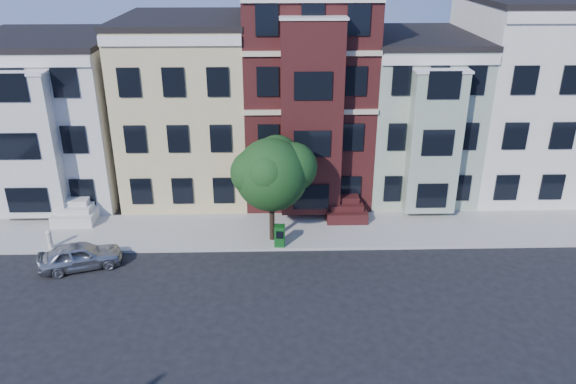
{
  "coord_description": "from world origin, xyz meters",
  "views": [
    {
      "loc": [
        -1.96,
        -18.3,
        14.0
      ],
      "look_at": [
        -1.37,
        3.78,
        4.2
      ],
      "focal_mm": 35.0,
      "sensor_mm": 36.0,
      "label": 1
    }
  ],
  "objects_px": {
    "parked_car": "(80,256)",
    "street_tree": "(271,179)",
    "fire_hydrant": "(50,241)",
    "newspaper_box": "(280,236)"
  },
  "relations": [
    {
      "from": "parked_car",
      "to": "street_tree",
      "type": "bearing_deg",
      "value": -92.85
    },
    {
      "from": "street_tree",
      "to": "fire_hydrant",
      "type": "bearing_deg",
      "value": -176.75
    },
    {
      "from": "newspaper_box",
      "to": "street_tree",
      "type": "bearing_deg",
      "value": 123.26
    },
    {
      "from": "fire_hydrant",
      "to": "parked_car",
      "type": "bearing_deg",
      "value": -39.47
    },
    {
      "from": "street_tree",
      "to": "parked_car",
      "type": "bearing_deg",
      "value": -165.75
    },
    {
      "from": "street_tree",
      "to": "newspaper_box",
      "type": "height_order",
      "value": "street_tree"
    },
    {
      "from": "parked_car",
      "to": "newspaper_box",
      "type": "height_order",
      "value": "parked_car"
    },
    {
      "from": "newspaper_box",
      "to": "fire_hydrant",
      "type": "xyz_separation_m",
      "value": [
        -11.38,
        0.08,
        -0.18
      ]
    },
    {
      "from": "parked_car",
      "to": "newspaper_box",
      "type": "distance_m",
      "value": 9.5
    },
    {
      "from": "street_tree",
      "to": "fire_hydrant",
      "type": "distance_m",
      "value": 11.41
    }
  ]
}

